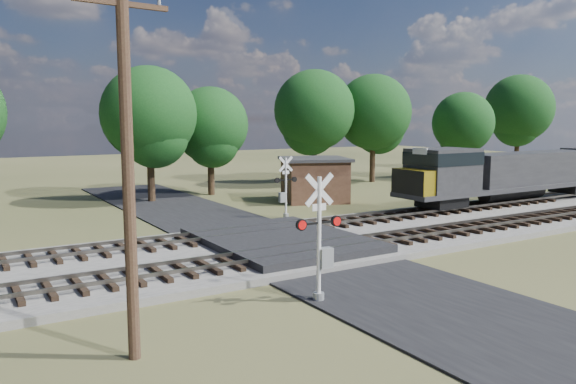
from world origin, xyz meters
TOP-DOWN VIEW (x-y plane):
  - ground at (0.00, 0.00)m, footprint 160.00×160.00m
  - ballast_bed at (10.00, 0.50)m, footprint 140.00×10.00m
  - road at (0.00, 0.00)m, footprint 7.00×60.00m
  - crossing_panel at (0.00, 0.50)m, footprint 7.00×9.00m
  - track_near at (3.12, -2.00)m, footprint 140.00×2.60m
  - track_far at (3.12, 3.00)m, footprint 140.00×2.60m
  - crossing_signal_near at (-2.94, -7.12)m, footprint 1.82×0.39m
  - crossing_signal_far at (4.59, 7.77)m, footprint 1.61×0.35m
  - utility_pole at (-9.85, -8.41)m, footprint 2.39×0.34m
  - equipment_shed at (10.47, 13.05)m, footprint 6.38×6.38m
  - treeline at (9.44, 20.90)m, footprint 82.05×11.55m

SIDE VIEW (x-z plane):
  - ground at x=0.00m, z-range 0.00..0.00m
  - road at x=0.00m, z-range 0.00..0.08m
  - ballast_bed at x=10.00m, z-range 0.00..0.30m
  - crossing_panel at x=0.00m, z-range 0.01..0.62m
  - track_near at x=3.12m, z-range 0.25..0.58m
  - track_far at x=3.12m, z-range 0.25..0.58m
  - crossing_signal_far at x=4.59m, z-range -0.34..3.65m
  - equipment_shed at x=10.47m, z-range 0.02..3.40m
  - crossing_signal_near at x=-2.94m, z-range -0.38..4.13m
  - utility_pole at x=-9.85m, z-range 0.29..10.07m
  - treeline at x=9.44m, z-range 0.91..12.59m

